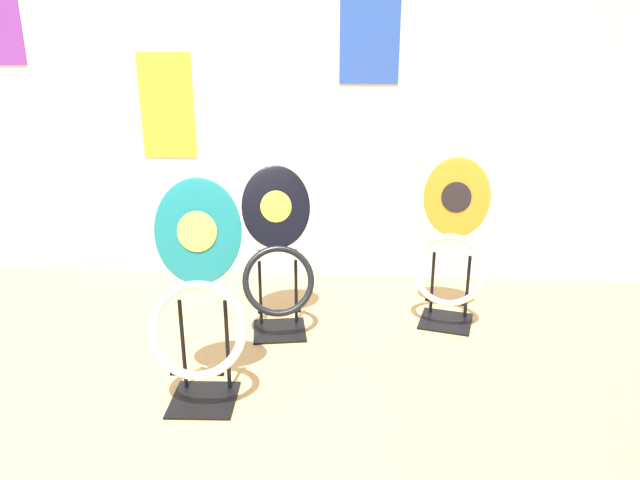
# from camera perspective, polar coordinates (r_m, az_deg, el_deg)

# --- Properties ---
(wall_back) EXTENTS (8.00, 0.07, 2.60)m
(wall_back) POSITION_cam_1_polar(r_m,az_deg,el_deg) (3.77, -11.09, 15.74)
(wall_back) COLOR silver
(wall_back) RESTS_ON ground_plane
(toilet_seat_display_jazz_black) EXTENTS (0.43, 0.43, 0.87)m
(toilet_seat_display_jazz_black) POSITION_cam_1_polar(r_m,az_deg,el_deg) (3.02, -4.27, -1.68)
(toilet_seat_display_jazz_black) COLOR black
(toilet_seat_display_jazz_black) RESTS_ON ground_plane
(toilet_seat_display_orange_sun) EXTENTS (0.43, 0.36, 0.92)m
(toilet_seat_display_orange_sun) POSITION_cam_1_polar(r_m,az_deg,el_deg) (3.17, 13.00, -0.98)
(toilet_seat_display_orange_sun) COLOR black
(toilet_seat_display_orange_sun) RESTS_ON ground_plane
(toilet_seat_display_teal_sax) EXTENTS (0.42, 0.32, 0.96)m
(toilet_seat_display_teal_sax) POSITION_cam_1_polar(r_m,az_deg,el_deg) (2.43, -12.08, -5.93)
(toilet_seat_display_teal_sax) COLOR black
(toilet_seat_display_teal_sax) RESTS_ON ground_plane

